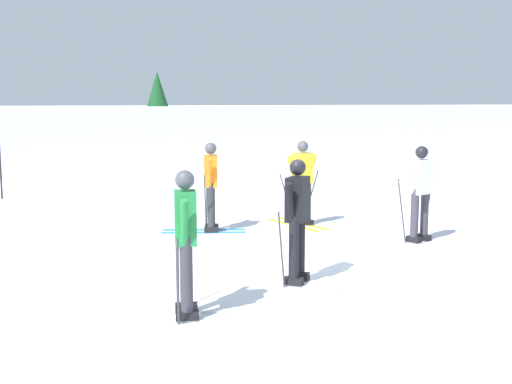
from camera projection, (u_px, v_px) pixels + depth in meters
ground_plane at (302, 264)px, 9.85m from camera, size 120.00×120.00×0.00m
far_snow_ridge at (19, 136)px, 24.88m from camera, size 80.00×9.14×2.33m
skier_orange at (211, 184)px, 12.17m from camera, size 1.56×1.14×1.71m
skier_white at (420, 191)px, 11.23m from camera, size 1.00×1.63×1.71m
skier_black at (297, 218)px, 8.64m from camera, size 1.24×1.51×1.71m
skier_yellow at (302, 181)px, 12.74m from camera, size 1.00×1.61×1.71m
skier_green at (185, 240)px, 7.25m from camera, size 1.61×1.01×1.71m
trail_marker_pole at (0, 152)px, 16.34m from camera, size 0.04×0.04×2.43m
conifer_far_left at (158, 111)px, 24.46m from camera, size 1.85×1.85×3.64m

